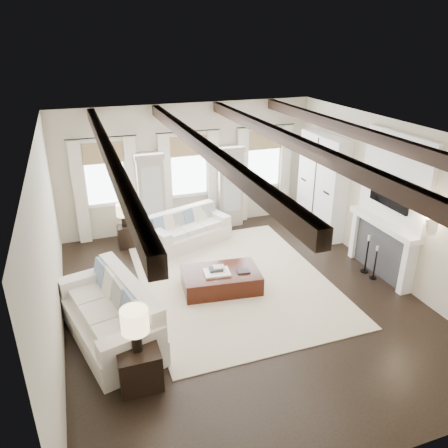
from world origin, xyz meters
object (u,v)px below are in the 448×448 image
object	(u,v)px
side_table_back	(126,237)
sofa_back	(188,230)
sofa_left	(113,316)
ottoman	(221,280)
side_table_front	(139,366)

from	to	relation	value
side_table_back	sofa_back	bearing A→B (deg)	-11.08
sofa_back	side_table_back	world-z (taller)	sofa_back
sofa_left	side_table_back	distance (m)	3.43
sofa_back	ottoman	size ratio (longest dim) A/B	1.40
ottoman	side_table_front	size ratio (longest dim) A/B	2.52
sofa_back	side_table_front	bearing A→B (deg)	-113.73
sofa_back	ottoman	distance (m)	2.26
side_table_front	side_table_back	size ratio (longest dim) A/B	1.11
ottoman	side_table_back	xyz separation A→B (m)	(-1.53, 2.54, 0.07)
sofa_back	sofa_left	distance (m)	3.73
sofa_back	side_table_front	size ratio (longest dim) A/B	3.53
sofa_left	sofa_back	bearing A→B (deg)	55.47
side_table_front	side_table_back	bearing A→B (deg)	84.69
sofa_back	side_table_front	world-z (taller)	sofa_back
ottoman	sofa_back	bearing A→B (deg)	98.72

